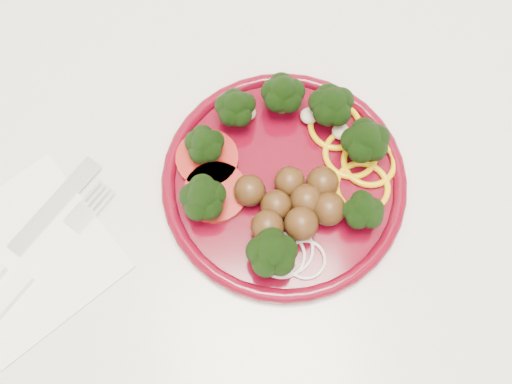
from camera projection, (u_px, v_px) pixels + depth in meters
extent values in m
cube|color=silver|center=(284.00, 279.00, 1.01)|extent=(2.40, 0.60, 0.87)
cube|color=silver|center=(304.00, 189.00, 0.59)|extent=(2.40, 0.60, 0.03)
cylinder|color=#510312|center=(284.00, 183.00, 0.57)|extent=(0.24, 0.24, 0.01)
torus|color=#510312|center=(284.00, 180.00, 0.56)|extent=(0.24, 0.24, 0.01)
sphere|color=#4D2F13|center=(250.00, 190.00, 0.54)|extent=(0.03, 0.03, 0.03)
sphere|color=#4D2F13|center=(306.00, 200.00, 0.54)|extent=(0.03, 0.03, 0.03)
sphere|color=#4D2F13|center=(276.00, 205.00, 0.54)|extent=(0.03, 0.03, 0.03)
sphere|color=#4D2F13|center=(267.00, 228.00, 0.53)|extent=(0.03, 0.03, 0.03)
sphere|color=#4D2F13|center=(301.00, 226.00, 0.53)|extent=(0.03, 0.03, 0.03)
sphere|color=#4D2F13|center=(329.00, 209.00, 0.54)|extent=(0.03, 0.03, 0.03)
sphere|color=#4D2F13|center=(322.00, 182.00, 0.54)|extent=(0.03, 0.03, 0.03)
sphere|color=#4D2F13|center=(290.00, 181.00, 0.55)|extent=(0.03, 0.03, 0.03)
torus|color=#E0A708|center=(350.00, 154.00, 0.57)|extent=(0.06, 0.06, 0.01)
torus|color=#E0A708|center=(362.00, 187.00, 0.56)|extent=(0.06, 0.06, 0.01)
torus|color=#E0A708|center=(335.00, 126.00, 0.58)|extent=(0.06, 0.06, 0.01)
torus|color=#E0A708|center=(369.00, 162.00, 0.57)|extent=(0.06, 0.06, 0.01)
cylinder|color=#720A07|center=(207.00, 159.00, 0.57)|extent=(0.06, 0.06, 0.01)
cylinder|color=#720A07|center=(216.00, 192.00, 0.55)|extent=(0.06, 0.06, 0.01)
torus|color=beige|center=(282.00, 255.00, 0.53)|extent=(0.05, 0.05, 0.00)
torus|color=beige|center=(306.00, 259.00, 0.53)|extent=(0.04, 0.04, 0.00)
torus|color=beige|center=(286.00, 248.00, 0.54)|extent=(0.05, 0.05, 0.00)
ellipsoid|color=#C6B793|center=(309.00, 116.00, 0.58)|extent=(0.02, 0.02, 0.01)
ellipsoid|color=#C6B793|center=(247.00, 113.00, 0.58)|extent=(0.02, 0.02, 0.01)
ellipsoid|color=#C6B793|center=(341.00, 132.00, 0.57)|extent=(0.02, 0.02, 0.01)
cube|color=white|center=(24.00, 257.00, 0.55)|extent=(0.21, 0.21, 0.00)
cube|color=silver|center=(55.00, 205.00, 0.56)|extent=(0.10, 0.09, 0.00)
cube|color=silver|center=(80.00, 218.00, 0.56)|extent=(0.03, 0.03, 0.00)
cube|color=silver|center=(105.00, 203.00, 0.56)|extent=(0.02, 0.02, 0.00)
cube|color=silver|center=(100.00, 200.00, 0.56)|extent=(0.02, 0.02, 0.00)
cube|color=silver|center=(95.00, 196.00, 0.56)|extent=(0.02, 0.02, 0.00)
cube|color=silver|center=(91.00, 193.00, 0.57)|extent=(0.02, 0.02, 0.00)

